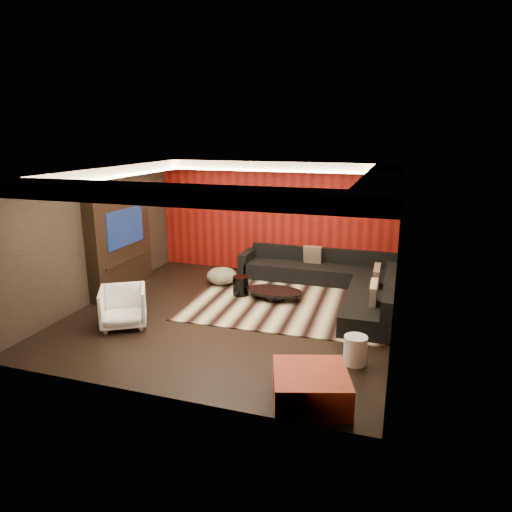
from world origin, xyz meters
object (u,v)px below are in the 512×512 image
(coffee_table, at_px, (274,295))
(armchair, at_px, (123,307))
(sectional_sofa, at_px, (335,281))
(orange_ottoman, at_px, (311,387))
(white_side_table, at_px, (355,350))
(drum_stool, at_px, (241,286))

(coffee_table, height_order, armchair, armchair)
(sectional_sofa, bearing_deg, orange_ottoman, -85.82)
(white_side_table, xyz_separation_m, orange_ottoman, (-0.45, -1.23, -0.01))
(drum_stool, bearing_deg, white_side_table, -40.70)
(armchair, bearing_deg, sectional_sofa, 10.54)
(orange_ottoman, bearing_deg, white_side_table, 70.02)
(coffee_table, relative_size, armchair, 1.50)
(coffee_table, distance_m, sectional_sofa, 1.45)
(white_side_table, relative_size, armchair, 0.55)
(drum_stool, relative_size, orange_ottoman, 0.43)
(coffee_table, height_order, white_side_table, white_side_table)
(white_side_table, relative_size, sectional_sofa, 0.12)
(coffee_table, xyz_separation_m, white_side_table, (1.93, -2.28, 0.10))
(white_side_table, distance_m, orange_ottoman, 1.31)
(drum_stool, bearing_deg, armchair, -124.42)
(orange_ottoman, relative_size, sectional_sofa, 0.26)
(orange_ottoman, bearing_deg, drum_stool, 122.34)
(orange_ottoman, distance_m, sectional_sofa, 4.38)
(white_side_table, bearing_deg, armchair, 178.15)
(white_side_table, height_order, sectional_sofa, sectional_sofa)
(drum_stool, bearing_deg, sectional_sofa, 23.17)
(coffee_table, xyz_separation_m, armchair, (-2.25, -2.14, 0.25))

